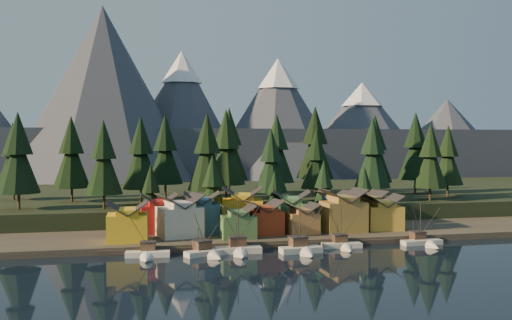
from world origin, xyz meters
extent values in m
plane|color=black|center=(0.00, 0.00, 0.00)|extent=(500.00, 500.00, 0.00)
cube|color=#393229|center=(0.00, 40.00, 0.75)|extent=(400.00, 50.00, 1.50)
cube|color=black|center=(0.00, 90.00, 3.00)|extent=(420.00, 100.00, 6.00)
cube|color=#4A3D35|center=(0.00, 16.50, 0.50)|extent=(80.00, 4.00, 1.00)
cube|color=#4A4E5F|center=(0.00, 240.00, 15.00)|extent=(560.00, 160.00, 30.00)
cone|color=#4A4E5F|center=(-45.00, 180.00, 45.00)|extent=(100.00, 100.00, 90.00)
cone|color=#4A4E5F|center=(-5.00, 198.00, 36.00)|extent=(80.00, 80.00, 72.00)
cone|color=white|center=(-5.00, 198.00, 63.36)|extent=(22.40, 22.40, 17.28)
cone|color=#4A4E5F|center=(45.00, 186.00, 34.00)|extent=(84.00, 84.00, 68.00)
cone|color=white|center=(45.00, 186.00, 59.84)|extent=(23.52, 23.52, 16.32)
cone|color=#4A4E5F|center=(100.00, 202.00, 29.00)|extent=(92.00, 92.00, 58.00)
cone|color=white|center=(100.00, 202.00, 51.04)|extent=(25.76, 25.76, 13.92)
cone|color=#4A4E5F|center=(160.00, 210.00, 25.00)|extent=(88.00, 88.00, 50.00)
cube|color=white|center=(-29.89, 11.69, 0.34)|extent=(9.39, 3.73, 1.54)
cone|color=white|center=(-30.36, 6.68, 0.34)|extent=(3.16, 3.38, 2.88)
cube|color=black|center=(-29.89, 11.69, -0.24)|extent=(9.61, 3.80, 0.34)
cube|color=brown|center=(-29.73, 13.35, 1.83)|extent=(3.33, 3.16, 1.73)
cube|color=#2D2A2A|center=(-29.73, 13.35, 2.79)|extent=(3.54, 3.37, 0.19)
cylinder|color=black|center=(-29.83, 12.24, 5.38)|extent=(0.17, 0.17, 8.65)
cylinder|color=black|center=(-29.55, 15.24, 3.17)|extent=(0.13, 0.13, 4.23)
cube|color=beige|center=(-17.88, 10.09, 0.35)|extent=(9.47, 5.92, 1.61)
cone|color=beige|center=(-16.18, 5.46, 0.35)|extent=(3.89, 3.92, 3.02)
cube|color=black|center=(-17.88, 10.09, -0.25)|extent=(9.70, 6.05, 0.35)
cube|color=#4C3928|center=(-18.45, 11.63, 1.91)|extent=(4.06, 3.94, 1.81)
cube|color=#2D2A2A|center=(-18.45, 11.63, 2.91)|extent=(4.32, 4.20, 0.20)
cylinder|color=black|center=(-18.07, 10.60, 5.63)|extent=(0.18, 0.18, 9.05)
cylinder|color=black|center=(-19.09, 13.38, 3.32)|extent=(0.14, 0.14, 4.42)
cube|color=beige|center=(-10.60, 11.26, 0.39)|extent=(10.07, 3.95, 1.78)
cone|color=beige|center=(-10.93, 5.85, 0.39)|extent=(3.55, 3.58, 3.34)
cube|color=black|center=(-10.60, 11.26, -0.28)|extent=(10.32, 4.02, 0.39)
cube|color=#483226|center=(-10.48, 13.07, 2.12)|extent=(3.77, 3.56, 2.01)
cube|color=#2D2A2A|center=(-10.48, 13.07, 3.23)|extent=(4.00, 3.79, 0.22)
cylinder|color=black|center=(-10.56, 11.87, 6.24)|extent=(0.20, 0.20, 10.03)
cylinder|color=black|center=(-10.36, 15.11, 3.68)|extent=(0.16, 0.16, 4.90)
cube|color=beige|center=(2.62, 8.59, 0.38)|extent=(9.34, 3.95, 1.75)
cone|color=beige|center=(2.99, 3.59, 0.38)|extent=(3.50, 3.35, 3.28)
cube|color=black|center=(2.62, 8.59, -0.27)|extent=(9.57, 4.02, 0.38)
cube|color=brown|center=(2.49, 10.25, 2.08)|extent=(3.73, 3.53, 1.97)
cube|color=#2D2A2A|center=(2.49, 10.25, 3.17)|extent=(3.97, 3.77, 0.22)
cylinder|color=black|center=(2.58, 9.14, 6.13)|extent=(0.20, 0.20, 9.85)
cylinder|color=black|center=(2.35, 12.14, 3.61)|extent=(0.15, 0.15, 4.81)
cube|color=beige|center=(13.37, 11.95, 0.33)|extent=(9.09, 3.39, 1.51)
cone|color=beige|center=(13.05, 7.06, 0.33)|extent=(3.02, 3.22, 2.83)
cube|color=black|center=(13.37, 11.95, -0.24)|extent=(9.31, 3.45, 0.33)
cube|color=#473426|center=(13.47, 13.58, 1.79)|extent=(3.19, 3.01, 1.70)
cube|color=#2D2A2A|center=(13.47, 13.58, 2.73)|extent=(3.39, 3.21, 0.19)
cylinder|color=black|center=(13.40, 12.49, 5.28)|extent=(0.17, 0.17, 8.48)
cylinder|color=black|center=(13.59, 15.43, 3.11)|extent=(0.13, 0.13, 4.15)
cube|color=beige|center=(33.01, 11.51, 0.33)|extent=(9.74, 3.24, 1.51)
cone|color=beige|center=(33.23, 6.23, 0.33)|extent=(2.96, 3.41, 2.82)
cube|color=black|center=(33.01, 11.51, -0.24)|extent=(9.97, 3.30, 0.33)
cube|color=#4D3329|center=(32.93, 13.27, 1.79)|extent=(3.13, 2.95, 1.69)
cube|color=#2D2A2A|center=(32.93, 13.27, 2.73)|extent=(3.33, 3.15, 0.19)
cylinder|color=black|center=(32.98, 12.10, 5.27)|extent=(0.17, 0.17, 8.47)
cylinder|color=black|center=(32.84, 15.26, 3.11)|extent=(0.13, 0.13, 4.14)
cube|color=gold|center=(-33.94, 22.65, 4.59)|extent=(9.20, 8.11, 6.17)
cube|color=gold|center=(-33.94, 22.65, 8.29)|extent=(5.16, 7.84, 1.26)
cube|color=beige|center=(-21.91, 26.44, 5.00)|extent=(11.37, 10.56, 7.00)
cube|color=beige|center=(-21.91, 26.44, 9.17)|extent=(7.08, 9.42, 1.36)
cube|color=#456E3B|center=(-8.72, 21.84, 4.13)|extent=(8.03, 7.51, 5.26)
cube|color=#456E3B|center=(-8.72, 21.84, 7.30)|extent=(4.47, 7.30, 1.11)
cube|color=#973317|center=(-1.62, 25.03, 4.37)|extent=(8.82, 7.97, 5.73)
cube|color=#973317|center=(-1.62, 25.03, 7.79)|extent=(5.17, 7.45, 1.14)
cube|color=#A16D39|center=(7.65, 24.00, 4.07)|extent=(7.32, 7.32, 5.15)
cube|color=#A16D39|center=(7.65, 24.00, 7.14)|extent=(4.08, 7.12, 1.01)
cube|color=olive|center=(18.67, 24.90, 5.24)|extent=(10.24, 8.65, 7.49)
cube|color=olive|center=(18.67, 24.90, 9.69)|extent=(5.66, 8.44, 1.43)
cube|color=gold|center=(29.77, 25.53, 4.55)|extent=(9.63, 8.64, 6.10)
cube|color=gold|center=(29.77, 25.53, 8.22)|extent=(5.64, 8.08, 1.25)
cube|color=maroon|center=(-26.37, 33.03, 4.92)|extent=(8.84, 7.87, 6.84)
cube|color=maroon|center=(-26.37, 33.03, 8.94)|extent=(4.89, 7.69, 1.24)
cube|color=#315D75|center=(-16.05, 31.33, 5.11)|extent=(9.80, 9.31, 7.22)
cube|color=#315D75|center=(-16.05, 31.33, 9.33)|extent=(5.80, 8.68, 1.25)
cube|color=gold|center=(-5.06, 34.34, 5.31)|extent=(11.65, 10.44, 7.63)
cube|color=gold|center=(-5.06, 34.34, 9.83)|extent=(7.12, 9.39, 1.43)
cube|color=#488548|center=(7.49, 32.72, 4.88)|extent=(11.13, 9.88, 6.76)
cube|color=#488548|center=(7.49, 32.72, 8.91)|extent=(6.90, 8.73, 1.35)
cube|color=teal|center=(20.01, 32.44, 4.82)|extent=(9.81, 9.06, 6.65)
cube|color=teal|center=(20.01, 32.44, 8.74)|extent=(6.01, 8.19, 1.20)
cube|color=olive|center=(29.30, 33.81, 4.83)|extent=(9.53, 9.12, 6.67)
cube|color=olive|center=(29.30, 33.81, 8.73)|extent=(5.88, 8.26, 1.15)
cylinder|color=#332319|center=(-62.00, 52.00, 8.28)|extent=(0.70, 0.70, 4.57)
cone|color=black|center=(-62.00, 52.00, 18.18)|extent=(11.16, 11.16, 15.73)
cone|color=black|center=(-62.00, 52.00, 26.29)|extent=(7.61, 7.61, 11.42)
cylinder|color=#332319|center=(-50.00, 68.00, 8.25)|extent=(0.70, 0.70, 4.50)
cone|color=black|center=(-50.00, 68.00, 18.01)|extent=(11.01, 11.01, 15.51)
cone|color=black|center=(-50.00, 68.00, 26.01)|extent=(7.50, 7.50, 11.26)
cylinder|color=#332319|center=(-40.00, 48.00, 8.10)|extent=(0.70, 0.70, 4.20)
cone|color=black|center=(-40.00, 48.00, 17.21)|extent=(10.27, 10.27, 14.48)
cone|color=black|center=(-40.00, 48.00, 24.68)|extent=(7.00, 7.00, 10.51)
cylinder|color=#332319|center=(-30.00, 60.00, 8.24)|extent=(0.70, 0.70, 4.49)
cone|color=black|center=(-30.00, 60.00, 17.96)|extent=(10.97, 10.97, 15.45)
cone|color=black|center=(-30.00, 60.00, 25.94)|extent=(7.48, 7.48, 11.21)
cylinder|color=#332319|center=(-22.00, 75.00, 8.35)|extent=(0.70, 0.70, 4.70)
cone|color=black|center=(-22.00, 75.00, 18.52)|extent=(11.48, 11.48, 16.18)
cone|color=black|center=(-22.00, 75.00, 26.87)|extent=(7.83, 7.83, 11.74)
cylinder|color=#332319|center=(-12.00, 50.00, 8.30)|extent=(0.70, 0.70, 4.59)
cone|color=black|center=(-12.00, 50.00, 18.25)|extent=(11.23, 11.23, 15.82)
cone|color=black|center=(-12.00, 50.00, 26.41)|extent=(7.65, 7.65, 11.48)
cylinder|color=#332319|center=(-4.00, 65.00, 8.46)|extent=(0.70, 0.70, 4.92)
cone|color=black|center=(-4.00, 65.00, 19.11)|extent=(12.02, 12.02, 16.94)
cone|color=black|center=(-4.00, 65.00, 27.85)|extent=(8.20, 8.20, 12.29)
cylinder|color=#332319|center=(6.00, 48.00, 7.92)|extent=(0.70, 0.70, 3.83)
cone|color=black|center=(6.00, 48.00, 16.21)|extent=(9.36, 9.36, 13.19)
cone|color=black|center=(6.00, 48.00, 23.02)|extent=(6.38, 6.38, 9.58)
cylinder|color=#332319|center=(14.00, 72.00, 8.38)|extent=(0.70, 0.70, 4.76)
cone|color=black|center=(14.00, 72.00, 18.70)|extent=(11.64, 11.64, 16.41)
cone|color=black|center=(14.00, 72.00, 27.17)|extent=(7.94, 7.94, 11.91)
cylinder|color=#332319|center=(22.00, 55.00, 7.94)|extent=(0.70, 0.70, 3.87)
cone|color=black|center=(22.00, 55.00, 16.33)|extent=(9.47, 9.47, 13.34)
cone|color=black|center=(22.00, 55.00, 23.21)|extent=(6.45, 6.45, 9.68)
cylinder|color=#332319|center=(30.00, 80.00, 8.65)|extent=(0.70, 0.70, 5.30)
cone|color=black|center=(30.00, 80.00, 20.15)|extent=(12.97, 12.97, 18.27)
cone|color=black|center=(30.00, 80.00, 29.58)|extent=(8.84, 8.84, 13.26)
cylinder|color=#332319|center=(38.00, 50.00, 8.22)|extent=(0.70, 0.70, 4.43)
cone|color=black|center=(38.00, 50.00, 17.82)|extent=(10.83, 10.83, 15.26)
cone|color=black|center=(38.00, 50.00, 25.70)|extent=(7.39, 7.39, 11.08)
cylinder|color=#332319|center=(46.00, 66.00, 8.36)|extent=(0.70, 0.70, 4.71)
cone|color=black|center=(46.00, 66.00, 18.57)|extent=(11.52, 11.52, 16.23)
cone|color=black|center=(46.00, 66.00, 26.95)|extent=(7.86, 7.86, 11.78)
cylinder|color=#332319|center=(56.00, 48.00, 8.08)|extent=(0.70, 0.70, 4.16)
cone|color=black|center=(56.00, 48.00, 17.08)|extent=(10.16, 10.16, 14.32)
cone|color=black|center=(56.00, 48.00, 24.47)|extent=(6.93, 6.93, 10.39)
cylinder|color=#332319|center=(64.00, 72.00, 8.48)|extent=(0.70, 0.70, 4.96)
cone|color=black|center=(64.00, 72.00, 19.22)|extent=(12.11, 12.11, 17.07)
cone|color=black|center=(64.00, 72.00, 28.03)|extent=(8.26, 8.26, 12.39)
cylinder|color=#332319|center=(0.00, 82.00, 8.59)|extent=(0.70, 0.70, 5.18)
cone|color=black|center=(0.00, 82.00, 19.82)|extent=(12.67, 12.67, 17.85)
cone|color=black|center=(0.00, 82.00, 29.04)|extent=(8.64, 8.64, 12.96)
cylinder|color=#332319|center=(-68.00, 78.00, 8.10)|extent=(0.70, 0.70, 4.19)
cone|color=black|center=(-68.00, 78.00, 17.18)|extent=(10.25, 10.25, 14.44)
cone|color=black|center=(-68.00, 78.00, 24.63)|extent=(6.99, 6.99, 10.48)
cylinder|color=#332319|center=(68.00, 58.00, 8.05)|extent=(0.70, 0.70, 4.10)
cone|color=black|center=(68.00, 58.00, 16.94)|extent=(10.03, 10.03, 14.13)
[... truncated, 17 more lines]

